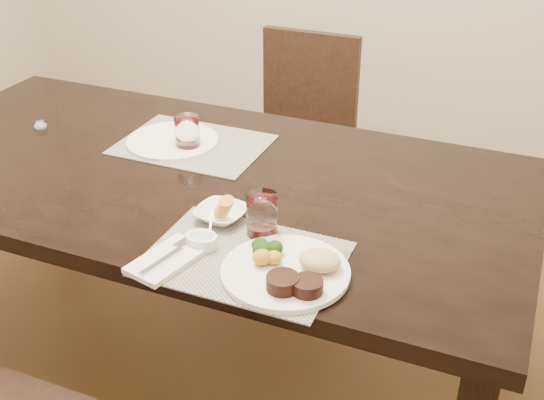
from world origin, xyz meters
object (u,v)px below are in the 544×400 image
at_px(cracker_bowl, 221,213).
at_px(wine_glass_near, 262,217).
at_px(chair_far, 300,130).
at_px(dinner_plate, 291,270).
at_px(steak_knife, 322,279).
at_px(far_plate, 173,141).

bearing_deg(cracker_bowl, wine_glass_near, -9.34).
bearing_deg(wine_glass_near, chair_far, 105.97).
height_order(dinner_plate, steak_knife, dinner_plate).
relative_size(dinner_plate, far_plate, 1.02).
bearing_deg(chair_far, cracker_bowl, -79.66).
height_order(steak_knife, far_plate, far_plate).
xyz_separation_m(steak_knife, cracker_bowl, (-0.33, 0.15, 0.01)).
relative_size(cracker_bowl, wine_glass_near, 1.25).
distance_m(steak_knife, cracker_bowl, 0.36).
relative_size(steak_knife, far_plate, 0.73).
height_order(cracker_bowl, wine_glass_near, wine_glass_near).
height_order(chair_far, wine_glass_near, chair_far).
bearing_deg(steak_knife, wine_glass_near, 169.29).
distance_m(dinner_plate, wine_glass_near, 0.20).
distance_m(cracker_bowl, far_plate, 0.51).
xyz_separation_m(chair_far, wine_glass_near, (0.34, -1.17, 0.30)).
bearing_deg(wine_glass_near, dinner_plate, -46.88).
distance_m(wine_glass_near, far_plate, 0.62).
distance_m(steak_knife, far_plate, 0.86).
distance_m(dinner_plate, cracker_bowl, 0.31).
bearing_deg(steak_knife, chair_far, 134.53).
bearing_deg(dinner_plate, wine_glass_near, 144.22).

